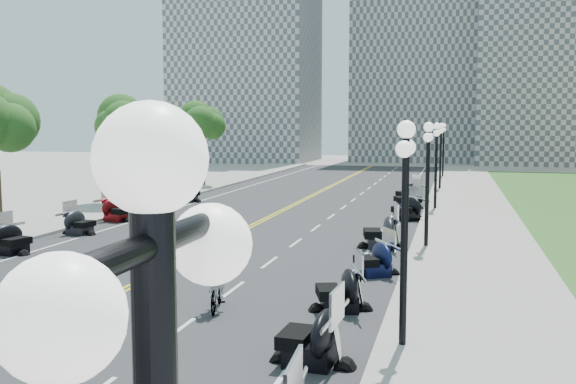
# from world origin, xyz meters

# --- Properties ---
(ground) EXTENTS (160.00, 160.00, 0.00)m
(ground) POSITION_xyz_m (0.00, 0.00, 0.00)
(ground) COLOR gray
(road) EXTENTS (16.00, 90.00, 0.01)m
(road) POSITION_xyz_m (0.00, 10.00, 0.00)
(road) COLOR #333335
(road) RESTS_ON ground
(centerline_yellow_a) EXTENTS (0.12, 90.00, 0.00)m
(centerline_yellow_a) POSITION_xyz_m (-0.12, 10.00, 0.01)
(centerline_yellow_a) COLOR yellow
(centerline_yellow_a) RESTS_ON road
(centerline_yellow_b) EXTENTS (0.12, 90.00, 0.00)m
(centerline_yellow_b) POSITION_xyz_m (0.12, 10.00, 0.01)
(centerline_yellow_b) COLOR yellow
(centerline_yellow_b) RESTS_ON road
(edge_line_north) EXTENTS (0.12, 90.00, 0.00)m
(edge_line_north) POSITION_xyz_m (6.40, 10.00, 0.01)
(edge_line_north) COLOR white
(edge_line_north) RESTS_ON road
(edge_line_south) EXTENTS (0.12, 90.00, 0.00)m
(edge_line_south) POSITION_xyz_m (-6.40, 10.00, 0.01)
(edge_line_south) COLOR white
(edge_line_south) RESTS_ON road
(lane_dash_4) EXTENTS (0.12, 2.00, 0.00)m
(lane_dash_4) POSITION_xyz_m (3.20, -8.00, 0.01)
(lane_dash_4) COLOR white
(lane_dash_4) RESTS_ON road
(lane_dash_5) EXTENTS (0.12, 2.00, 0.00)m
(lane_dash_5) POSITION_xyz_m (3.20, -4.00, 0.01)
(lane_dash_5) COLOR white
(lane_dash_5) RESTS_ON road
(lane_dash_6) EXTENTS (0.12, 2.00, 0.00)m
(lane_dash_6) POSITION_xyz_m (3.20, 0.00, 0.01)
(lane_dash_6) COLOR white
(lane_dash_6) RESTS_ON road
(lane_dash_7) EXTENTS (0.12, 2.00, 0.00)m
(lane_dash_7) POSITION_xyz_m (3.20, 4.00, 0.01)
(lane_dash_7) COLOR white
(lane_dash_7) RESTS_ON road
(lane_dash_8) EXTENTS (0.12, 2.00, 0.00)m
(lane_dash_8) POSITION_xyz_m (3.20, 8.00, 0.01)
(lane_dash_8) COLOR white
(lane_dash_8) RESTS_ON road
(lane_dash_9) EXTENTS (0.12, 2.00, 0.00)m
(lane_dash_9) POSITION_xyz_m (3.20, 12.00, 0.01)
(lane_dash_9) COLOR white
(lane_dash_9) RESTS_ON road
(lane_dash_10) EXTENTS (0.12, 2.00, 0.00)m
(lane_dash_10) POSITION_xyz_m (3.20, 16.00, 0.01)
(lane_dash_10) COLOR white
(lane_dash_10) RESTS_ON road
(lane_dash_11) EXTENTS (0.12, 2.00, 0.00)m
(lane_dash_11) POSITION_xyz_m (3.20, 20.00, 0.01)
(lane_dash_11) COLOR white
(lane_dash_11) RESTS_ON road
(lane_dash_12) EXTENTS (0.12, 2.00, 0.00)m
(lane_dash_12) POSITION_xyz_m (3.20, 24.00, 0.01)
(lane_dash_12) COLOR white
(lane_dash_12) RESTS_ON road
(lane_dash_13) EXTENTS (0.12, 2.00, 0.00)m
(lane_dash_13) POSITION_xyz_m (3.20, 28.00, 0.01)
(lane_dash_13) COLOR white
(lane_dash_13) RESTS_ON road
(lane_dash_14) EXTENTS (0.12, 2.00, 0.00)m
(lane_dash_14) POSITION_xyz_m (3.20, 32.00, 0.01)
(lane_dash_14) COLOR white
(lane_dash_14) RESTS_ON road
(lane_dash_15) EXTENTS (0.12, 2.00, 0.00)m
(lane_dash_15) POSITION_xyz_m (3.20, 36.00, 0.01)
(lane_dash_15) COLOR white
(lane_dash_15) RESTS_ON road
(lane_dash_16) EXTENTS (0.12, 2.00, 0.00)m
(lane_dash_16) POSITION_xyz_m (3.20, 40.00, 0.01)
(lane_dash_16) COLOR white
(lane_dash_16) RESTS_ON road
(lane_dash_17) EXTENTS (0.12, 2.00, 0.00)m
(lane_dash_17) POSITION_xyz_m (3.20, 44.00, 0.01)
(lane_dash_17) COLOR white
(lane_dash_17) RESTS_ON road
(lane_dash_18) EXTENTS (0.12, 2.00, 0.00)m
(lane_dash_18) POSITION_xyz_m (3.20, 48.00, 0.01)
(lane_dash_18) COLOR white
(lane_dash_18) RESTS_ON road
(lane_dash_19) EXTENTS (0.12, 2.00, 0.00)m
(lane_dash_19) POSITION_xyz_m (3.20, 52.00, 0.01)
(lane_dash_19) COLOR white
(lane_dash_19) RESTS_ON road
(sidewalk_north) EXTENTS (5.00, 90.00, 0.15)m
(sidewalk_north) POSITION_xyz_m (10.50, 10.00, 0.07)
(sidewalk_north) COLOR #9E9991
(sidewalk_north) RESTS_ON ground
(sidewalk_south) EXTENTS (5.00, 90.00, 0.15)m
(sidewalk_south) POSITION_xyz_m (-10.50, 10.00, 0.07)
(sidewalk_south) COLOR #9E9991
(sidewalk_south) RESTS_ON ground
(distant_block_a) EXTENTS (18.00, 14.00, 26.00)m
(distant_block_a) POSITION_xyz_m (-18.00, 62.00, 13.00)
(distant_block_a) COLOR gray
(distant_block_a) RESTS_ON ground
(distant_block_b) EXTENTS (16.00, 12.00, 30.00)m
(distant_block_b) POSITION_xyz_m (4.00, 68.00, 15.00)
(distant_block_b) COLOR gray
(distant_block_b) RESTS_ON ground
(distant_block_c) EXTENTS (20.00, 14.00, 22.00)m
(distant_block_c) POSITION_xyz_m (22.00, 65.00, 11.00)
(distant_block_c) COLOR gray
(distant_block_c) RESTS_ON ground
(street_lamp_1) EXTENTS (0.50, 1.20, 4.90)m
(street_lamp_1) POSITION_xyz_m (8.60, -8.00, 2.60)
(street_lamp_1) COLOR black
(street_lamp_1) RESTS_ON sidewalk_north
(street_lamp_2) EXTENTS (0.50, 1.20, 4.90)m
(street_lamp_2) POSITION_xyz_m (8.60, 4.00, 2.60)
(street_lamp_2) COLOR black
(street_lamp_2) RESTS_ON sidewalk_north
(street_lamp_3) EXTENTS (0.50, 1.20, 4.90)m
(street_lamp_3) POSITION_xyz_m (8.60, 16.00, 2.60)
(street_lamp_3) COLOR black
(street_lamp_3) RESTS_ON sidewalk_north
(street_lamp_4) EXTENTS (0.50, 1.20, 4.90)m
(street_lamp_4) POSITION_xyz_m (8.60, 28.00, 2.60)
(street_lamp_4) COLOR black
(street_lamp_4) RESTS_ON sidewalk_north
(street_lamp_5) EXTENTS (0.50, 1.20, 4.90)m
(street_lamp_5) POSITION_xyz_m (8.60, 40.00, 2.60)
(street_lamp_5) COLOR black
(street_lamp_5) RESTS_ON sidewalk_north
(tree_3) EXTENTS (4.80, 4.80, 9.20)m
(tree_3) POSITION_xyz_m (-10.00, 14.00, 4.75)
(tree_3) COLOR #235619
(tree_3) RESTS_ON sidewalk_south
(tree_4) EXTENTS (4.80, 4.80, 9.20)m
(tree_4) POSITION_xyz_m (-10.00, 26.00, 4.75)
(tree_4) COLOR #235619
(tree_4) RESTS_ON sidewalk_south
(motorcycle_n_3) EXTENTS (2.08, 2.08, 1.38)m
(motorcycle_n_3) POSITION_xyz_m (6.80, -9.33, 0.69)
(motorcycle_n_3) COLOR black
(motorcycle_n_3) RESTS_ON road
(motorcycle_n_4) EXTENTS (2.36, 2.36, 1.30)m
(motorcycle_n_4) POSITION_xyz_m (6.70, -5.33, 0.65)
(motorcycle_n_4) COLOR black
(motorcycle_n_4) RESTS_ON road
(motorcycle_n_5) EXTENTS (2.47, 2.47, 1.26)m
(motorcycle_n_5) POSITION_xyz_m (7.13, -1.05, 0.63)
(motorcycle_n_5) COLOR black
(motorcycle_n_5) RESTS_ON road
(motorcycle_n_6) EXTENTS (2.53, 2.53, 1.50)m
(motorcycle_n_6) POSITION_xyz_m (6.81, 3.75, 0.75)
(motorcycle_n_6) COLOR black
(motorcycle_n_6) RESTS_ON road
(motorcycle_n_8) EXTENTS (2.84, 2.84, 1.41)m
(motorcycle_n_8) POSITION_xyz_m (7.28, 11.70, 0.71)
(motorcycle_n_8) COLOR black
(motorcycle_n_8) RESTS_ON road
(motorcycle_n_9) EXTENTS (2.71, 2.71, 1.44)m
(motorcycle_n_9) POSITION_xyz_m (6.96, 16.28, 0.72)
(motorcycle_n_9) COLOR black
(motorcycle_n_9) RESTS_ON road
(motorcycle_n_10) EXTENTS (2.84, 2.84, 1.44)m
(motorcycle_n_10) POSITION_xyz_m (6.83, 19.39, 0.72)
(motorcycle_n_10) COLOR black
(motorcycle_n_10) RESTS_ON road
(motorcycle_s_5) EXTENTS (2.23, 2.23, 1.30)m
(motorcycle_s_5) POSITION_xyz_m (-6.91, -1.02, 0.65)
(motorcycle_s_5) COLOR black
(motorcycle_s_5) RESTS_ON road
(motorcycle_s_6) EXTENTS (1.93, 1.93, 1.25)m
(motorcycle_s_6) POSITION_xyz_m (-6.84, 3.54, 0.62)
(motorcycle_s_6) COLOR black
(motorcycle_s_6) RESTS_ON road
(motorcycle_s_7) EXTENTS (2.40, 2.40, 1.41)m
(motorcycle_s_7) POSITION_xyz_m (-7.19, 7.59, 0.71)
(motorcycle_s_7) COLOR #590A0C
(motorcycle_s_7) RESTS_ON road
(motorcycle_s_9) EXTENTS (2.00, 2.00, 1.37)m
(motorcycle_s_9) POSITION_xyz_m (-6.99, 16.21, 0.69)
(motorcycle_s_9) COLOR black
(motorcycle_s_9) RESTS_ON road
(bicycle) EXTENTS (0.88, 1.87, 1.08)m
(bicycle) POSITION_xyz_m (3.50, -6.15, 0.54)
(bicycle) COLOR #A51414
(bicycle) RESTS_ON road
(cyclist_rider) EXTENTS (0.60, 0.39, 1.65)m
(cyclist_rider) POSITION_xyz_m (3.50, -6.15, 1.90)
(cyclist_rider) COLOR white
(cyclist_rider) RESTS_ON bicycle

